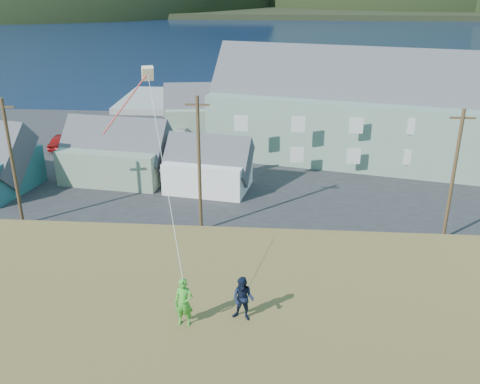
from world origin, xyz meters
name	(u,v)px	position (x,y,z in m)	size (l,w,h in m)	color
ground	(236,243)	(0.00, 0.00, 0.00)	(900.00, 900.00, 0.00)	#0A1638
grass_strip	(233,256)	(0.00, -2.00, 0.05)	(110.00, 8.00, 0.10)	#4C3D19
waterfront_lot	(250,160)	(0.00, 17.00, 0.06)	(72.00, 36.00, 0.12)	#28282B
wharf	(217,101)	(-6.00, 40.00, 0.45)	(26.00, 14.00, 0.90)	gray
lodge	(403,111)	(14.39, 18.14, 4.94)	(37.93, 17.95, 12.87)	gray
shed_palegreen_near	(116,152)	(-11.51, 11.17, 2.52)	(9.83, 6.85, 6.67)	gray
shed_white	(208,165)	(-3.11, 9.34, 2.20)	(7.81, 5.82, 5.68)	white
shed_palegreen_far	(209,110)	(-5.21, 26.50, 2.61)	(10.83, 7.14, 6.80)	gray
utility_poles	(216,169)	(-1.48, 1.50, 4.84)	(30.41, 0.24, 9.74)	#47331E
parked_cars	(171,139)	(-8.55, 20.74, 0.86)	(25.38, 12.85, 1.58)	navy
kite_flyer_green	(184,302)	(-0.03, -18.84, 8.00)	(0.58, 0.38, 1.60)	green
kite_flyer_navy	(243,299)	(1.77, -18.44, 7.94)	(0.72, 0.56, 1.49)	black
kite_rig	(145,80)	(-2.61, -11.70, 13.40)	(1.90, 4.01, 9.22)	beige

